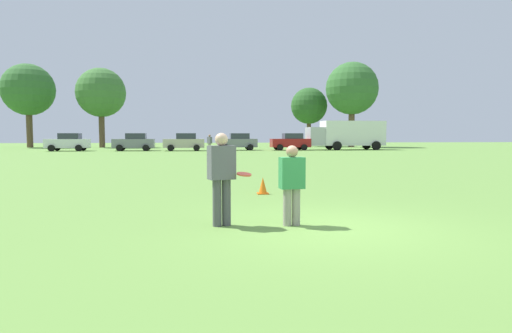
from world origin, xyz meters
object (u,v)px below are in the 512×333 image
Objects in this scene: parked_car_near_left at (68,142)px; player_defender at (292,181)px; parked_car_mid_right at (238,142)px; parked_car_near_right at (291,142)px; frisbee at (244,174)px; box_truck at (347,134)px; player_thrower at (222,174)px; bystander_sideline_watcher at (210,142)px; parked_car_center at (184,142)px; traffic_cone at (263,186)px; parked_car_mid_left at (134,142)px.

player_defender is at bearing -68.29° from parked_car_near_left.
parked_car_near_right is (5.70, -0.55, 0.00)m from parked_car_mid_right.
parked_car_near_left reaches higher than frisbee.
parked_car_near_left is at bearing -179.02° from box_truck.
parked_car_near_right is (8.77, 39.15, -0.04)m from player_thrower.
player_thrower is 6.25× the size of frisbee.
box_truck reaches higher than parked_car_near_left.
box_truck is at bearing 23.14° from bystander_sideline_watcher.
parked_car_center is at bearing -177.11° from parked_car_near_right.
parked_car_near_left is at bearing 111.71° from player_defender.
parked_car_near_left is at bearing 114.18° from traffic_cone.
bystander_sideline_watcher is at bearing -64.27° from parked_car_center.
box_truck is at bearing 69.63° from frisbee.
parked_car_center is (5.16, -0.53, 0.00)m from parked_car_mid_left.
frisbee is at bearing -69.45° from parked_car_near_left.
frisbee is at bearing -176.00° from player_defender.
traffic_cone is 0.11× the size of parked_car_mid_right.
bystander_sideline_watcher is (0.01, 33.22, -0.02)m from player_thrower.
parked_car_center is 1.00× the size of parked_car_near_right.
parked_car_near_left is at bearing 110.12° from player_thrower.
player_thrower is 0.20× the size of box_truck.
frisbee is 40.11m from parked_car_mid_left.
bystander_sideline_watcher is at bearing -145.91° from parked_car_near_right.
bystander_sideline_watcher reaches higher than player_defender.
parked_car_mid_left is (6.64, -0.11, 0.00)m from parked_car_near_left.
parked_car_near_left and parked_car_center have the same top height.
parked_car_center and parked_car_mid_right have the same top height.
parked_car_near_right is 10.58m from bystander_sideline_watcher.
player_defender is 0.88× the size of bystander_sideline_watcher.
parked_car_center is (11.80, -0.63, 0.00)m from parked_car_near_left.
frisbee is 0.06× the size of parked_car_mid_left.
player_defender is 38.88m from parked_car_center.
parked_car_mid_left is at bearing 174.18° from parked_car_center.
player_defender is 33.36m from bystander_sideline_watcher.
parked_car_mid_right is (1.76, 35.40, 0.69)m from traffic_cone.
parked_car_near_left is 1.00× the size of parked_car_near_right.
player_defender reaches higher than frisbee.
box_truck is (15.21, 39.72, 0.78)m from player_thrower.
bystander_sideline_watcher is at bearing -37.22° from parked_car_mid_left.
parked_car_center is (-3.88, 34.28, 0.69)m from traffic_cone.
player_thrower is 0.40× the size of parked_car_near_left.
box_truck is (6.43, 0.57, 0.83)m from parked_car_near_right.
bystander_sideline_watcher is (14.38, -5.99, 0.03)m from parked_car_near_left.
parked_car_center is at bearing 95.70° from player_defender.
traffic_cone is at bearing -87.43° from bystander_sideline_watcher.
traffic_cone is 35.96m from parked_car_mid_left.
parked_car_mid_left is 5.19m from parked_car_center.
parked_car_mid_left reaches higher than frisbee.
box_truck is at bearing 5.02° from parked_car_near_right.
parked_car_mid_left reaches higher than player_defender.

